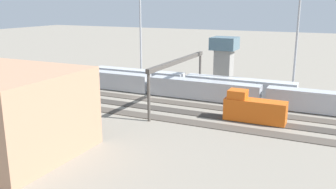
{
  "coord_description": "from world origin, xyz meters",
  "views": [
    {
      "loc": [
        -35.8,
        62.84,
        19.01
      ],
      "look_at": [
        -7.89,
        3.33,
        2.5
      ],
      "focal_mm": 38.8,
      "sensor_mm": 36.0,
      "label": 1
    }
  ],
  "objects_px": {
    "train_on_track_3": "(253,109)",
    "light_mast_2": "(299,9)",
    "signal_gantry": "(178,66)",
    "train_on_track_0": "(185,82)",
    "train_on_track_1": "(203,90)",
    "light_mast_0": "(140,20)",
    "control_tower": "(224,56)"
  },
  "relations": [
    {
      "from": "control_tower",
      "to": "light_mast_2",
      "type": "bearing_deg",
      "value": 151.93
    },
    {
      "from": "train_on_track_0",
      "to": "train_on_track_3",
      "type": "bearing_deg",
      "value": 140.68
    },
    {
      "from": "train_on_track_3",
      "to": "control_tower",
      "type": "distance_m",
      "value": 30.86
    },
    {
      "from": "light_mast_2",
      "to": "control_tower",
      "type": "height_order",
      "value": "light_mast_2"
    },
    {
      "from": "train_on_track_0",
      "to": "light_mast_2",
      "type": "relative_size",
      "value": 1.66
    },
    {
      "from": "light_mast_0",
      "to": "signal_gantry",
      "type": "xyz_separation_m",
      "value": [
        -15.68,
        13.38,
        -7.76
      ]
    },
    {
      "from": "light_mast_0",
      "to": "control_tower",
      "type": "height_order",
      "value": "light_mast_0"
    },
    {
      "from": "light_mast_2",
      "to": "control_tower",
      "type": "distance_m",
      "value": 22.77
    },
    {
      "from": "train_on_track_0",
      "to": "light_mast_0",
      "type": "distance_m",
      "value": 18.84
    },
    {
      "from": "train_on_track_3",
      "to": "light_mast_2",
      "type": "height_order",
      "value": "light_mast_2"
    },
    {
      "from": "signal_gantry",
      "to": "control_tower",
      "type": "xyz_separation_m",
      "value": [
        -2.34,
        -22.47,
        -0.81
      ]
    },
    {
      "from": "train_on_track_3",
      "to": "light_mast_0",
      "type": "relative_size",
      "value": 0.43
    },
    {
      "from": "train_on_track_0",
      "to": "train_on_track_1",
      "type": "bearing_deg",
      "value": 140.42
    },
    {
      "from": "train_on_track_0",
      "to": "light_mast_0",
      "type": "relative_size",
      "value": 2.03
    },
    {
      "from": "control_tower",
      "to": "train_on_track_0",
      "type": "bearing_deg",
      "value": 68.23
    },
    {
      "from": "light_mast_0",
      "to": "light_mast_2",
      "type": "distance_m",
      "value": 35.52
    },
    {
      "from": "signal_gantry",
      "to": "train_on_track_0",
      "type": "bearing_deg",
      "value": -75.22
    },
    {
      "from": "train_on_track_3",
      "to": "signal_gantry",
      "type": "relative_size",
      "value": 0.4
    },
    {
      "from": "signal_gantry",
      "to": "light_mast_0",
      "type": "bearing_deg",
      "value": -40.47
    },
    {
      "from": "train_on_track_1",
      "to": "light_mast_2",
      "type": "height_order",
      "value": "light_mast_2"
    },
    {
      "from": "train_on_track_0",
      "to": "control_tower",
      "type": "relative_size",
      "value": 4.22
    },
    {
      "from": "light_mast_0",
      "to": "control_tower",
      "type": "xyz_separation_m",
      "value": [
        -18.02,
        -9.09,
        -8.57
      ]
    },
    {
      "from": "light_mast_0",
      "to": "light_mast_2",
      "type": "height_order",
      "value": "light_mast_2"
    },
    {
      "from": "light_mast_0",
      "to": "train_on_track_0",
      "type": "bearing_deg",
      "value": 165.47
    },
    {
      "from": "train_on_track_1",
      "to": "control_tower",
      "type": "distance_m",
      "value": 18.1
    },
    {
      "from": "train_on_track_1",
      "to": "signal_gantry",
      "type": "bearing_deg",
      "value": 55.7
    },
    {
      "from": "train_on_track_3",
      "to": "control_tower",
      "type": "xyz_separation_m",
      "value": [
        13.34,
        -27.47,
        4.46
      ]
    },
    {
      "from": "light_mast_2",
      "to": "train_on_track_3",
      "type": "bearing_deg",
      "value": 77.48
    },
    {
      "from": "light_mast_0",
      "to": "light_mast_2",
      "type": "bearing_deg",
      "value": 179.71
    },
    {
      "from": "train_on_track_0",
      "to": "light_mast_2",
      "type": "xyz_separation_m",
      "value": [
        -22.36,
        -3.2,
        16.02
      ]
    },
    {
      "from": "train_on_track_3",
      "to": "train_on_track_1",
      "type": "height_order",
      "value": "train_on_track_3"
    },
    {
      "from": "train_on_track_0",
      "to": "signal_gantry",
      "type": "bearing_deg",
      "value": 104.78
    }
  ]
}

